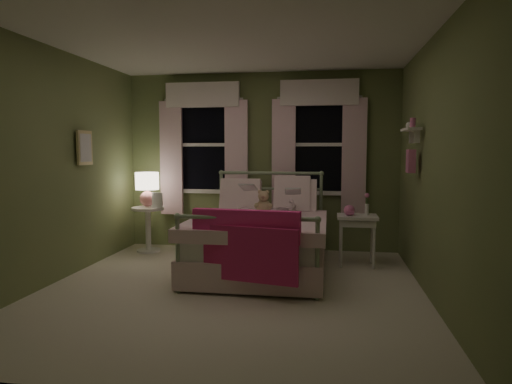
% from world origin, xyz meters
% --- Properties ---
extents(room_shell, '(4.20, 4.20, 4.20)m').
position_xyz_m(room_shell, '(0.00, 0.00, 1.30)').
color(room_shell, silver).
rests_on(room_shell, ground).
extents(bed, '(1.58, 2.04, 1.18)m').
position_xyz_m(bed, '(0.19, 0.82, 0.38)').
color(bed, white).
rests_on(bed, ground).
extents(pink_throw, '(1.10, 0.30, 0.71)m').
position_xyz_m(pink_throw, '(0.19, -0.20, 0.61)').
color(pink_throw, '#F93089').
rests_on(pink_throw, bed).
extents(child_left, '(0.27, 0.19, 0.72)m').
position_xyz_m(child_left, '(-0.09, 1.25, 0.93)').
color(child_left, '#F7D1DD').
rests_on(child_left, bed).
extents(child_right, '(0.41, 0.34, 0.74)m').
position_xyz_m(child_right, '(0.47, 1.25, 0.94)').
color(child_right, '#F7D1DD').
rests_on(child_right, bed).
extents(book_left, '(0.21, 0.13, 0.26)m').
position_xyz_m(book_left, '(-0.09, 1.00, 0.96)').
color(book_left, beige).
rests_on(book_left, child_left).
extents(book_right, '(0.20, 0.13, 0.26)m').
position_xyz_m(book_right, '(0.47, 1.00, 0.92)').
color(book_right, beige).
rests_on(book_right, child_right).
extents(teddy_bear, '(0.23, 0.19, 0.32)m').
position_xyz_m(teddy_bear, '(0.19, 1.09, 0.79)').
color(teddy_bear, tan).
rests_on(teddy_bear, bed).
extents(nightstand_left, '(0.46, 0.46, 0.65)m').
position_xyz_m(nightstand_left, '(-1.58, 1.62, 0.42)').
color(nightstand_left, white).
rests_on(nightstand_left, ground).
extents(table_lamp, '(0.33, 0.33, 0.49)m').
position_xyz_m(table_lamp, '(-1.58, 1.62, 0.95)').
color(table_lamp, '#D57F7E').
rests_on(table_lamp, nightstand_left).
extents(book_nightstand, '(0.19, 0.24, 0.02)m').
position_xyz_m(book_nightstand, '(-1.48, 1.54, 0.66)').
color(book_nightstand, beige).
rests_on(book_nightstand, nightstand_left).
extents(nightstand_right, '(0.50, 0.40, 0.64)m').
position_xyz_m(nightstand_right, '(1.36, 1.26, 0.55)').
color(nightstand_right, white).
rests_on(nightstand_right, ground).
extents(pink_toy, '(0.14, 0.19, 0.14)m').
position_xyz_m(pink_toy, '(1.26, 1.25, 0.71)').
color(pink_toy, pink).
rests_on(pink_toy, nightstand_right).
extents(bud_vase, '(0.06, 0.06, 0.28)m').
position_xyz_m(bud_vase, '(1.48, 1.31, 0.79)').
color(bud_vase, white).
rests_on(bud_vase, nightstand_right).
extents(window_left, '(1.34, 0.13, 1.96)m').
position_xyz_m(window_left, '(-0.85, 2.03, 1.62)').
color(window_left, black).
rests_on(window_left, room_shell).
extents(window_right, '(1.34, 0.13, 1.96)m').
position_xyz_m(window_right, '(0.85, 2.03, 1.62)').
color(window_right, black).
rests_on(window_right, room_shell).
extents(wall_shelf, '(0.15, 0.50, 0.60)m').
position_xyz_m(wall_shelf, '(1.90, 0.70, 1.52)').
color(wall_shelf, white).
rests_on(wall_shelf, room_shell).
extents(framed_picture, '(0.03, 0.32, 0.42)m').
position_xyz_m(framed_picture, '(-1.95, 0.60, 1.50)').
color(framed_picture, beige).
rests_on(framed_picture, room_shell).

